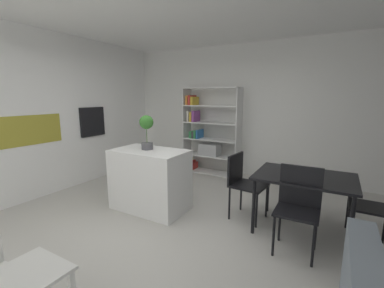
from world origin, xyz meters
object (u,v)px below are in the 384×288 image
(dining_table, at_px, (304,181))
(dining_chair_window_side, at_px, (382,200))
(potted_plant_on_island, at_px, (147,128))
(built_in_oven, at_px, (92,122))
(child_table, at_px, (25,285))
(dining_chair_island_side, at_px, (243,180))
(open_bookshelf, at_px, (207,134))
(dining_chair_near, at_px, (299,201))
(kitchen_island, at_px, (150,180))

(dining_table, height_order, dining_chair_window_side, dining_chair_window_side)
(potted_plant_on_island, bearing_deg, built_in_oven, 163.94)
(child_table, relative_size, dining_chair_island_side, 0.57)
(dining_chair_window_side, xyz_separation_m, dining_chair_island_side, (-1.59, 0.01, -0.03))
(child_table, bearing_deg, dining_chair_island_side, 73.45)
(potted_plant_on_island, relative_size, dining_chair_island_side, 0.57)
(open_bookshelf, bearing_deg, dining_chair_near, -44.71)
(dining_table, relative_size, dining_chair_window_side, 1.18)
(dining_chair_near, bearing_deg, dining_table, 89.35)
(built_in_oven, bearing_deg, dining_table, -2.03)
(built_in_oven, relative_size, open_bookshelf, 0.31)
(child_table, bearing_deg, dining_chair_near, 53.25)
(potted_plant_on_island, relative_size, dining_chair_window_side, 0.52)
(potted_plant_on_island, distance_m, dining_chair_island_side, 1.58)
(potted_plant_on_island, bearing_deg, dining_chair_near, -1.79)
(dining_table, height_order, dining_chair_near, dining_chair_near)
(dining_chair_window_side, bearing_deg, dining_chair_near, -59.60)
(kitchen_island, xyz_separation_m, dining_chair_near, (2.10, -0.03, 0.11))
(dining_table, bearing_deg, dining_chair_window_side, -0.11)
(open_bookshelf, height_order, dining_chair_window_side, open_bookshelf)
(potted_plant_on_island, relative_size, dining_table, 0.44)
(kitchen_island, distance_m, dining_chair_window_side, 2.93)
(built_in_oven, relative_size, dining_chair_near, 0.61)
(potted_plant_on_island, xyz_separation_m, child_table, (0.62, -2.14, -0.86))
(kitchen_island, height_order, dining_chair_island_side, kitchen_island)
(built_in_oven, bearing_deg, open_bookshelf, 41.84)
(dining_chair_window_side, relative_size, dining_chair_island_side, 1.09)
(dining_chair_window_side, bearing_deg, open_bookshelf, -119.11)
(dining_chair_window_side, bearing_deg, dining_chair_island_side, -89.53)
(dining_table, xyz_separation_m, dining_chair_island_side, (-0.79, 0.01, -0.11))
(kitchen_island, xyz_separation_m, dining_chair_window_side, (2.90, 0.42, 0.12))
(built_in_oven, bearing_deg, dining_chair_near, -8.47)
(open_bookshelf, height_order, child_table, open_bookshelf)
(dining_chair_window_side, xyz_separation_m, dining_chair_near, (-0.80, -0.45, -0.01))
(open_bookshelf, bearing_deg, kitchen_island, -86.95)
(kitchen_island, relative_size, dining_chair_window_side, 1.13)
(dining_chair_window_side, bearing_deg, built_in_oven, -90.82)
(open_bookshelf, distance_m, dining_chair_near, 3.13)
(potted_plant_on_island, height_order, child_table, potted_plant_on_island)
(built_in_oven, distance_m, dining_chair_near, 4.09)
(kitchen_island, xyz_separation_m, open_bookshelf, (-0.11, 2.16, 0.41))
(built_in_oven, distance_m, dining_chair_island_side, 3.27)
(potted_plant_on_island, height_order, dining_table, potted_plant_on_island)
(open_bookshelf, distance_m, dining_chair_window_side, 3.49)
(kitchen_island, distance_m, dining_table, 2.15)
(dining_table, height_order, dining_chair_island_side, dining_chair_island_side)
(built_in_oven, distance_m, kitchen_island, 2.12)
(potted_plant_on_island, height_order, dining_chair_near, potted_plant_on_island)
(kitchen_island, height_order, dining_chair_near, dining_chair_near)
(dining_chair_near, bearing_deg, potted_plant_on_island, 177.68)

